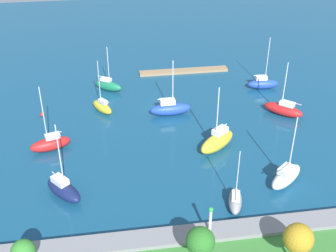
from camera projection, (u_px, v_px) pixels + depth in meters
The scene contains 18 objects.
water at pixel (161, 109), 83.89m from camera, with size 160.00×160.00×0.00m, color navy.
pier_dock at pixel (184, 71), 98.47m from camera, with size 19.74×2.25×0.53m, color #997A56.
breakwater at pixel (199, 236), 54.77m from camera, with size 64.35×3.07×1.39m, color gray.
harbor_beacon at pixel (210, 218), 53.47m from camera, with size 0.56×0.56×3.73m.
park_tree_west at pixel (298, 238), 48.71m from camera, with size 3.42×3.42×5.78m.
park_tree_mideast at pixel (23, 252), 47.11m from camera, with size 2.67×2.67×5.39m.
park_tree_midwest at pixel (200, 241), 47.91m from camera, with size 3.23×3.23×6.03m.
sailboat_yellow_inner_mooring at pixel (102, 107), 82.37m from camera, with size 4.34×5.21×10.27m.
sailboat_red_west_end at pixel (51, 143), 71.66m from camera, with size 6.94×4.07×11.47m.
sailboat_blue_off_beacon at pixel (170, 108), 81.53m from camera, with size 7.75×2.74×10.74m.
sailboat_navy_far_north at pixel (63, 189), 61.75m from camera, with size 6.26×6.90×11.87m.
sailboat_green_mid_basin at pixel (108, 85), 90.23m from camera, with size 6.10×4.88×9.48m.
sailboat_gray_near_pier at pixel (235, 201), 59.94m from camera, with size 3.22×5.57×8.92m.
sailboat_white_east_end at pixel (286, 176), 64.09m from camera, with size 6.89×6.12×11.02m.
sailboat_yellow_center_basin at pixel (217, 141), 71.59m from camera, with size 7.47×6.38×11.38m.
sailboat_red_lone_north at pixel (283, 109), 81.53m from camera, with size 7.08×6.77×10.36m.
sailboat_blue_lone_south at pixel (263, 83), 91.00m from camera, with size 6.50×2.58×11.02m.
mooring_buoy_red at pixel (42, 115), 81.49m from camera, with size 0.73×0.73×0.73m, color red.
Camera 1 is at (9.77, 72.76, 40.72)m, focal length 47.26 mm.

